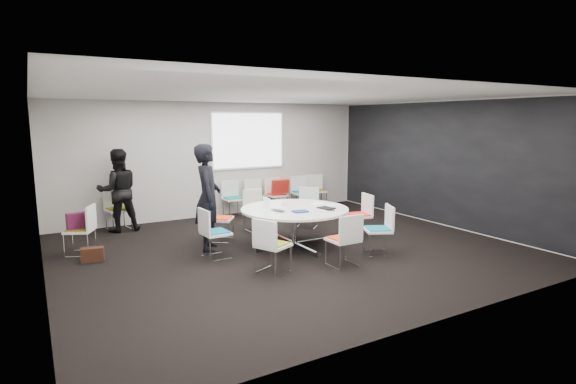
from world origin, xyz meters
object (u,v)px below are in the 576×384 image
chair_ring_f (272,256)px  brown_bag (93,255)px  laptop (280,210)px  chair_ring_c (257,218)px  chair_ring_g (343,250)px  chair_back_b (256,203)px  person_back (118,190)px  chair_back_e (317,197)px  chair_ring_a (358,224)px  chair_person_back (118,217)px  chair_ring_b (307,215)px  conference_table (295,219)px  chair_ring_d (220,227)px  person_main (208,197)px  chair_ring_e (215,243)px  chair_back_a (233,205)px  chair_back_d (301,199)px  chair_back_c (276,201)px  chair_spare_left (81,239)px  maroon_bag (79,220)px  cup (284,203)px  chair_ring_h (378,239)px

chair_ring_f → brown_bag: 3.12m
laptop → chair_ring_c: bearing=-28.9°
chair_ring_c → chair_ring_g: size_ratio=1.00×
chair_back_b → person_back: person_back is taller
chair_back_b → chair_back_e: (1.87, 0.03, 0.00)m
chair_ring_a → chair_person_back: same height
chair_ring_b → chair_ring_f: 3.09m
chair_person_back → laptop: chair_person_back is taller
chair_ring_f → conference_table: bearing=112.3°
chair_ring_d → chair_ring_f: same height
chair_back_b → person_main: bearing=53.2°
chair_ring_d → chair_ring_e: size_ratio=1.00×
chair_back_a → chair_back_d: (1.94, -0.05, 0.00)m
chair_ring_g → chair_back_c: same height
chair_ring_g → brown_bag: size_ratio=2.44×
chair_spare_left → brown_bag: bearing=-143.3°
chair_ring_c → brown_bag: chair_ring_c is taller
chair_ring_e → maroon_bag: size_ratio=2.20×
chair_ring_c → person_main: bearing=29.2°
chair_ring_b → chair_back_e: (1.51, 1.89, 0.00)m
cup → chair_ring_f: bearing=-125.4°
chair_ring_a → chair_back_b: 3.19m
chair_ring_h → person_main: size_ratio=0.45×
chair_back_e → laptop: 4.27m
conference_table → chair_ring_b: size_ratio=2.29×
chair_ring_c → chair_ring_e: size_ratio=1.00×
chair_ring_h → chair_back_d: same height
conference_table → chair_person_back: 4.05m
chair_ring_c → chair_back_d: same height
brown_bag → person_main: bearing=-8.0°
chair_back_b → cup: (-0.70, -2.70, 0.50)m
chair_back_c → brown_bag: bearing=20.5°
chair_ring_b → laptop: 1.90m
chair_back_a → maroon_bag: chair_back_a is taller
chair_back_a → chair_ring_d: bearing=60.2°
chair_back_b → person_back: bearing=7.1°
chair_ring_g → chair_person_back: (-2.75, 4.46, 0.00)m
person_main → maroon_bag: 2.28m
chair_ring_c → chair_back_c: 2.04m
chair_ring_d → cup: bearing=90.6°
chair_back_c → person_back: person_back is taller
chair_ring_a → chair_ring_h: same height
chair_ring_a → chair_ring_b: same height
chair_ring_g → person_main: bearing=127.5°
chair_spare_left → maroon_bag: chair_spare_left is taller
maroon_bag → chair_back_c: bearing=18.1°
chair_ring_e → brown_bag: chair_ring_e is taller
laptop → chair_ring_f: bearing=127.2°
chair_ring_e → chair_person_back: size_ratio=1.00×
chair_ring_a → chair_back_e: size_ratio=1.00×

